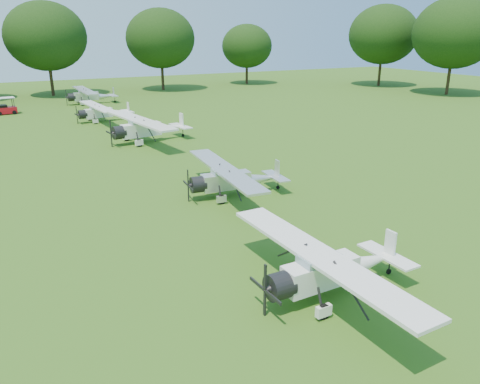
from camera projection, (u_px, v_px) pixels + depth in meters
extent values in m
plane|color=#235B16|center=(263.00, 240.00, 20.90)|extent=(160.00, 160.00, 0.00)
cylinder|color=black|center=(449.00, 77.00, 67.99)|extent=(0.44, 0.44, 4.99)
ellipsoid|color=black|center=(455.00, 33.00, 66.00)|extent=(11.65, 11.65, 9.90)
cylinder|color=black|center=(380.00, 71.00, 79.14)|extent=(0.44, 0.44, 4.81)
ellipsoid|color=black|center=(383.00, 35.00, 77.22)|extent=(11.23, 11.23, 9.55)
cylinder|color=black|center=(247.00, 73.00, 82.20)|extent=(0.44, 0.44, 3.70)
ellipsoid|color=black|center=(247.00, 46.00, 80.73)|extent=(8.63, 8.63, 7.34)
cylinder|color=black|center=(163.00, 75.00, 73.54)|extent=(0.44, 0.44, 4.51)
ellipsoid|color=black|center=(161.00, 38.00, 71.74)|extent=(10.52, 10.52, 8.94)
cylinder|color=black|center=(51.00, 79.00, 66.79)|extent=(0.44, 0.44, 4.74)
ellipsoid|color=black|center=(46.00, 36.00, 64.90)|extent=(11.05, 11.05, 9.39)
cube|color=white|center=(320.00, 273.00, 16.15)|extent=(2.87, 0.94, 0.93)
cone|color=white|center=(372.00, 261.00, 17.30)|extent=(2.51, 0.88, 0.80)
cube|color=#8CA5B2|center=(319.00, 261.00, 15.95)|extent=(1.45, 0.86, 0.49)
cylinder|color=black|center=(280.00, 286.00, 15.37)|extent=(0.83, 0.95, 0.92)
cube|color=black|center=(265.00, 290.00, 15.10)|extent=(0.06, 0.11, 1.87)
cube|color=white|center=(320.00, 256.00, 15.87)|extent=(1.60, 9.46, 0.12)
cube|color=white|center=(390.00, 245.00, 17.57)|extent=(0.10, 0.49, 1.16)
cube|color=white|center=(387.00, 255.00, 17.66)|extent=(0.84, 2.51, 0.08)
cylinder|color=black|center=(324.00, 312.00, 15.12)|extent=(0.54, 0.16, 0.53)
cylinder|color=black|center=(285.00, 281.00, 16.95)|extent=(0.54, 0.16, 0.53)
cylinder|color=black|center=(389.00, 271.00, 17.98)|extent=(0.22, 0.08, 0.21)
cube|color=silver|center=(226.00, 181.00, 26.18)|extent=(2.83, 1.04, 0.91)
cone|color=silver|center=(264.00, 178.00, 27.08)|extent=(2.48, 0.97, 0.78)
cube|color=#8CA5B2|center=(224.00, 173.00, 26.00)|extent=(1.44, 0.91, 0.48)
cylinder|color=black|center=(198.00, 184.00, 25.58)|extent=(0.85, 0.96, 0.90)
cube|color=black|center=(188.00, 186.00, 25.38)|extent=(0.06, 0.11, 1.82)
cube|color=silver|center=(224.00, 169.00, 25.93)|extent=(1.99, 9.24, 0.12)
cube|color=silver|center=(277.00, 170.00, 27.26)|extent=(0.12, 0.48, 1.12)
cube|color=silver|center=(276.00, 176.00, 27.35)|extent=(0.93, 2.47, 0.08)
cylinder|color=black|center=(221.00, 200.00, 25.20)|extent=(0.53, 0.18, 0.52)
cylinder|color=black|center=(208.00, 188.00, 27.09)|extent=(0.53, 0.18, 0.52)
cylinder|color=black|center=(278.00, 187.00, 27.65)|extent=(0.21, 0.09, 0.21)
cube|color=white|center=(141.00, 130.00, 38.87)|extent=(3.39, 1.43, 1.08)
cone|color=white|center=(171.00, 128.00, 40.44)|extent=(2.98, 1.32, 0.92)
cube|color=#8CA5B2|center=(140.00, 123.00, 38.63)|extent=(1.76, 1.17, 0.56)
cylinder|color=black|center=(119.00, 133.00, 37.80)|extent=(1.06, 1.19, 1.07)
cube|color=black|center=(111.00, 134.00, 37.43)|extent=(0.08, 0.13, 2.16)
cube|color=white|center=(139.00, 120.00, 38.54)|extent=(3.00, 10.98, 0.14)
cube|color=white|center=(181.00, 121.00, 40.84)|extent=(0.18, 0.57, 1.33)
cube|color=white|center=(181.00, 126.00, 40.93)|extent=(1.27, 2.97, 0.09)
cylinder|color=black|center=(139.00, 143.00, 37.68)|extent=(0.63, 0.25, 0.62)
cylinder|color=black|center=(127.00, 137.00, 39.66)|extent=(0.63, 0.25, 0.62)
cylinder|color=black|center=(183.00, 135.00, 41.32)|extent=(0.26, 0.12, 0.25)
cube|color=white|center=(99.00, 113.00, 47.90)|extent=(2.80, 1.05, 0.90)
cone|color=white|center=(121.00, 112.00, 49.12)|extent=(2.45, 0.98, 0.77)
cube|color=#8CA5B2|center=(97.00, 108.00, 47.70)|extent=(1.43, 0.91, 0.47)
cylinder|color=black|center=(83.00, 114.00, 47.07)|extent=(0.85, 0.95, 0.89)
cube|color=black|center=(77.00, 115.00, 46.79)|extent=(0.06, 0.11, 1.80)
cube|color=white|center=(97.00, 106.00, 47.63)|extent=(2.04, 9.14, 0.12)
cube|color=white|center=(128.00, 107.00, 49.41)|extent=(0.13, 0.48, 1.11)
cube|color=white|center=(128.00, 111.00, 49.49)|extent=(0.94, 2.45, 0.08)
cylinder|color=black|center=(96.00, 121.00, 46.91)|extent=(0.52, 0.18, 0.51)
cylinder|color=black|center=(90.00, 118.00, 48.61)|extent=(0.52, 0.18, 0.51)
cylinder|color=black|center=(130.00, 118.00, 49.81)|extent=(0.21, 0.09, 0.21)
cube|color=silver|center=(86.00, 96.00, 59.40)|extent=(3.04, 0.95, 0.99)
cone|color=silver|center=(106.00, 96.00, 60.60)|extent=(2.66, 0.90, 0.85)
cube|color=#8CA5B2|center=(85.00, 92.00, 59.19)|extent=(1.53, 0.90, 0.52)
cylinder|color=black|center=(71.00, 97.00, 58.59)|extent=(0.87, 1.00, 0.98)
cube|color=black|center=(66.00, 98.00, 58.32)|extent=(0.06, 0.11, 1.98)
cube|color=silver|center=(85.00, 90.00, 59.11)|extent=(1.55, 10.03, 0.13)
cube|color=silver|center=(113.00, 92.00, 60.87)|extent=(0.10, 0.52, 1.23)
cube|color=silver|center=(113.00, 95.00, 60.97)|extent=(0.85, 2.66, 0.08)
cylinder|color=black|center=(82.00, 104.00, 58.31)|extent=(0.57, 0.16, 0.57)
cylinder|color=black|center=(79.00, 101.00, 60.27)|extent=(0.57, 0.16, 0.57)
cylinder|color=black|center=(115.00, 101.00, 61.31)|extent=(0.23, 0.08, 0.23)
cube|color=red|center=(6.00, 110.00, 52.32)|extent=(2.33, 1.48, 0.70)
cube|color=black|center=(2.00, 107.00, 52.03)|extent=(1.04, 1.21, 0.45)
cube|color=white|center=(4.00, 98.00, 51.88)|extent=(2.25, 1.56, 0.08)
cylinder|color=black|center=(0.00, 114.00, 51.51)|extent=(0.45, 0.20, 0.44)
cylinder|color=black|center=(14.00, 112.00, 52.33)|extent=(0.45, 0.20, 0.44)
cylinder|color=black|center=(12.00, 111.00, 53.28)|extent=(0.45, 0.20, 0.44)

